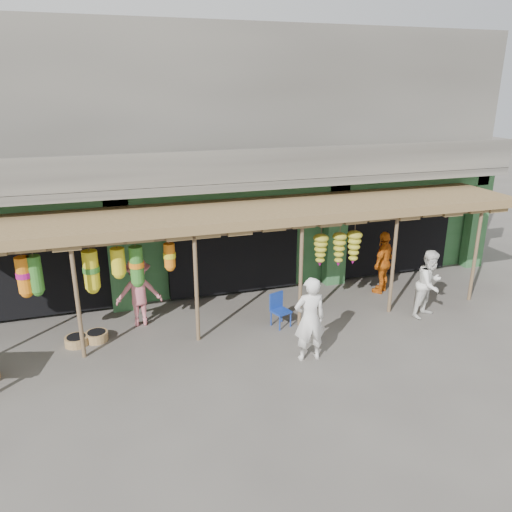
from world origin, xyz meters
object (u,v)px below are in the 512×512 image
object	(u,v)px
blue_chair	(279,308)
person_right	(430,284)
person_shopper	(139,292)
person_front	(310,319)
person_vendor	(383,262)

from	to	relation	value
blue_chair	person_right	distance (m)	3.83
blue_chair	person_shopper	bearing A→B (deg)	142.53
person_front	person_right	distance (m)	3.84
person_front	person_vendor	bearing A→B (deg)	-137.77
person_right	person_vendor	distance (m)	1.74
person_right	person_shopper	world-z (taller)	person_right
blue_chair	person_shopper	xyz separation A→B (m)	(-3.20, 1.08, 0.39)
person_vendor	person_shopper	distance (m)	6.68
person_front	person_right	world-z (taller)	person_front
blue_chair	person_right	size ratio (longest dim) A/B	0.47
person_right	person_shopper	size ratio (longest dim) A/B	1.02
blue_chair	person_front	world-z (taller)	person_front
person_right	person_shopper	bearing A→B (deg)	143.61
person_front	person_shopper	bearing A→B (deg)	-36.76
blue_chair	person_right	world-z (taller)	person_right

